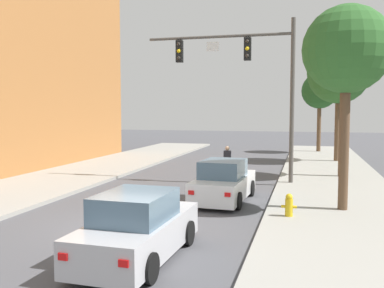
% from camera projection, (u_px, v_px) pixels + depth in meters
% --- Properties ---
extents(ground_plane, '(120.00, 120.00, 0.00)m').
position_uv_depth(ground_plane, '(123.00, 227.00, 12.97)').
color(ground_plane, '#4C4C51').
extents(sidewalk_right, '(5.00, 60.00, 0.15)m').
position_uv_depth(sidewalk_right, '(353.00, 241.00, 11.30)').
color(sidewalk_right, '#99968E').
rests_on(sidewalk_right, ground).
extents(traffic_signal_mast, '(6.98, 0.38, 7.50)m').
position_uv_depth(traffic_signal_mast, '(249.00, 70.00, 20.12)').
color(traffic_signal_mast, '#514C47').
rests_on(traffic_signal_mast, sidewalk_right).
extents(car_lead_white, '(2.00, 4.32, 1.60)m').
position_uv_depth(car_lead_white, '(224.00, 183.00, 16.53)').
color(car_lead_white, silver).
rests_on(car_lead_white, ground).
extents(car_following_silver, '(1.93, 4.29, 1.60)m').
position_uv_depth(car_following_silver, '(138.00, 229.00, 10.09)').
color(car_following_silver, '#B7B7BC').
rests_on(car_following_silver, ground).
extents(pedestrian_crossing_road, '(0.36, 0.22, 1.64)m').
position_uv_depth(pedestrian_crossing_road, '(227.00, 160.00, 22.26)').
color(pedestrian_crossing_road, brown).
rests_on(pedestrian_crossing_road, ground).
extents(fire_hydrant, '(0.48, 0.24, 0.72)m').
position_uv_depth(fire_hydrant, '(289.00, 205.00, 13.60)').
color(fire_hydrant, gold).
rests_on(fire_hydrant, sidewalk_right).
extents(street_tree_nearest, '(2.89, 2.89, 6.78)m').
position_uv_depth(street_tree_nearest, '(347.00, 51.00, 14.16)').
color(street_tree_nearest, brown).
rests_on(street_tree_nearest, sidewalk_right).
extents(street_tree_second, '(3.47, 3.47, 7.66)m').
position_uv_depth(street_tree_second, '(344.00, 59.00, 21.48)').
color(street_tree_second, brown).
rests_on(street_tree_second, sidewalk_right).
extents(street_tree_third, '(4.02, 4.02, 7.78)m').
position_uv_depth(street_tree_third, '(339.00, 73.00, 28.11)').
color(street_tree_third, brown).
rests_on(street_tree_third, sidewalk_right).
extents(street_tree_farthest, '(2.88, 2.88, 6.34)m').
position_uv_depth(street_tree_farthest, '(320.00, 91.00, 34.81)').
color(street_tree_farthest, brown).
rests_on(street_tree_farthest, sidewalk_right).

